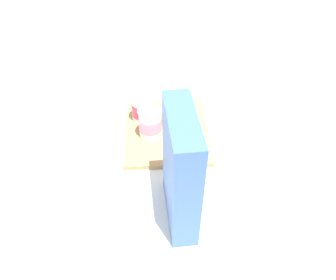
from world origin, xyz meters
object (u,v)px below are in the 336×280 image
Objects in this scene: cutting_board at (166,131)px; yogurt_cup_back at (142,108)px; cereal_box at (181,171)px; yogurt_cup_front at (150,123)px; banana_bunch at (180,118)px; spoon at (170,85)px.

yogurt_cup_back is (0.06, 0.07, 0.05)m from cutting_board.
cereal_box reaches higher than cutting_board.
yogurt_cup_back is (0.08, 0.03, -0.01)m from yogurt_cup_front.
yogurt_cup_back reaches higher than banana_bunch.
cereal_box is at bearing 179.25° from spoon.
yogurt_cup_front is 0.50× the size of banana_bunch.
yogurt_cup_front is 0.09m from yogurt_cup_back.
banana_bunch is at bearing -59.22° from yogurt_cup_front.
cereal_box is (-0.30, -0.02, 0.14)m from cutting_board.
cutting_board is 0.33m from cereal_box.
cutting_board is at bearing -63.63° from yogurt_cup_front.
cutting_board reaches higher than spoon.
yogurt_cup_front reaches higher than cutting_board.
banana_bunch is at bearing 171.41° from cereal_box.
cereal_box is at bearing 175.32° from banana_bunch.
cereal_box is 0.58m from spoon.
yogurt_cup_back is 0.24m from spoon.
cutting_board is 2.40× the size of spoon.
cutting_board is 3.20× the size of yogurt_cup_front.
banana_bunch is (0.03, -0.05, 0.02)m from cutting_board.
cutting_board is 3.58× the size of yogurt_cup_back.
spoon is at bearing -5.47° from cutting_board.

